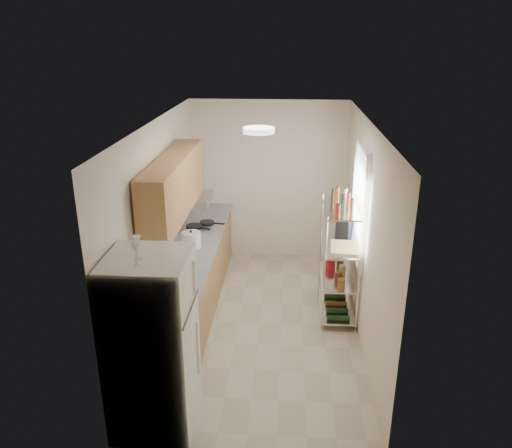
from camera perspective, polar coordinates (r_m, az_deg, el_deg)
The scene contains 16 objects.
room at distance 6.06m, azimuth 0.48°, elevation -0.73°, with size 2.52×4.42×2.62m.
counter_run at distance 6.91m, azimuth -6.99°, elevation -5.74°, with size 0.63×3.51×0.90m.
upper_cabinets at distance 6.14m, azimuth -9.36°, elevation 4.31°, with size 0.33×2.20×0.72m, color #AB7C48.
range_hood at distance 6.99m, azimuth -7.29°, elevation 2.87°, with size 0.50×0.60×0.12m, color #B7BABC.
window at distance 6.36m, azimuth 11.78°, elevation 2.27°, with size 0.06×1.00×1.46m, color white.
bakers_rack at distance 6.43m, azimuth 9.61°, elevation -1.56°, with size 0.45×0.90×1.73m.
ceiling_dome at distance 5.42m, azimuth 0.33°, elevation 10.68°, with size 0.34×0.34×0.06m, color white.
refrigerator at distance 4.78m, azimuth -11.65°, elevation -13.28°, with size 0.72×0.72×1.75m, color white.
wine_glass_a at distance 4.29m, azimuth -13.43°, elevation -2.67°, with size 0.08×0.08×0.21m, color silver, non-canonical shape.
wine_glass_b at distance 4.19m, azimuth -13.57°, elevation -3.38°, with size 0.07×0.07×0.20m, color silver, non-canonical shape.
rice_cooker at distance 6.61m, azimuth -7.42°, elevation -1.79°, with size 0.25×0.25×0.21m, color white.
frying_pan_large at distance 7.29m, azimuth -7.09°, elevation -0.29°, with size 0.23×0.23×0.04m, color black.
frying_pan_small at distance 7.40m, azimuth -5.63°, elevation 0.13°, with size 0.21×0.21×0.04m, color black.
cutting_board at distance 6.35m, azimuth 10.11°, elevation -2.69°, with size 0.35×0.45×0.03m, color tan.
espresso_machine at distance 6.73m, azimuth 10.06°, elevation -0.04°, with size 0.18×0.27×0.31m, color black.
storage_bag at distance 6.84m, azimuth 8.47°, elevation -4.41°, with size 0.09×0.13×0.15m, color #B2151E.
Camera 1 is at (0.33, -5.63, 3.52)m, focal length 35.00 mm.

